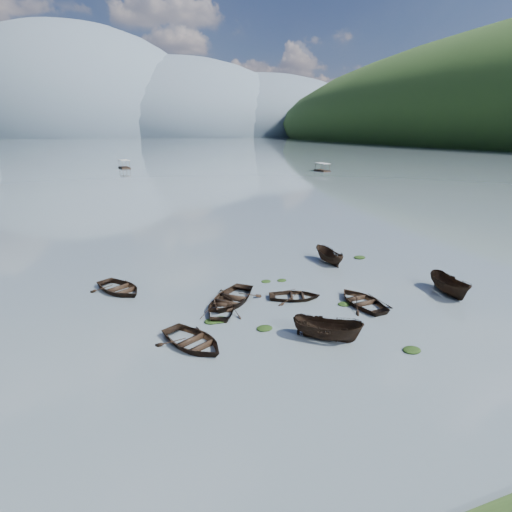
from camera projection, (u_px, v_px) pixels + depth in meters
name	position (u px, v px, depth m)	size (l,w,h in m)	color
ground_plane	(325.00, 347.00, 23.25)	(2400.00, 2400.00, 0.00)	#536068
haze_mtn_b	(81.00, 136.00, 811.74)	(520.00, 520.00, 340.00)	#475666
haze_mtn_c	(180.00, 136.00, 876.11)	(520.00, 520.00, 260.00)	#475666
haze_mtn_d	(257.00, 136.00, 934.04)	(520.00, 520.00, 220.00)	#475666
rowboat_0	(193.00, 345.00, 23.44)	(3.29, 4.60, 0.95)	black
rowboat_1	(222.00, 310.00, 27.98)	(2.93, 4.10, 0.85)	black
rowboat_2	(327.00, 339.00, 24.12)	(1.60, 4.24, 1.64)	black
rowboat_3	(362.00, 304.00, 28.99)	(3.18, 4.46, 0.92)	black
rowboat_4	(295.00, 299.00, 29.91)	(2.74, 3.83, 0.79)	black
rowboat_5	(448.00, 294.00, 30.81)	(1.62, 4.31, 1.67)	black
rowboat_6	(120.00, 291.00, 31.26)	(3.34, 4.67, 0.97)	black
rowboat_7	(232.00, 302.00, 29.38)	(3.60, 5.04, 1.04)	black
rowboat_8	(328.00, 263.00, 38.08)	(1.50, 3.98, 1.54)	black
weed_clump_0	(220.00, 321.00, 26.44)	(1.17, 0.96, 0.26)	black
weed_clump_1	(265.00, 329.00, 25.35)	(1.05, 0.84, 0.23)	black
weed_clump_2	(412.00, 351.00, 22.84)	(1.08, 0.87, 0.23)	black
weed_clump_3	(282.00, 281.00, 33.49)	(0.80, 0.68, 0.18)	black
weed_clump_4	(344.00, 305.00, 28.91)	(0.99, 0.78, 0.20)	black
weed_clump_5	(212.00, 322.00, 26.30)	(1.08, 0.87, 0.23)	black
weed_clump_6	(266.00, 282.00, 33.27)	(0.84, 0.70, 0.17)	black
weed_clump_7	(360.00, 258.00, 39.43)	(1.19, 0.95, 0.26)	black
pontoon_centre	(125.00, 168.00, 132.41)	(2.80, 6.71, 2.57)	black
pontoon_right	(322.00, 171.00, 123.09)	(2.50, 6.00, 2.30)	black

